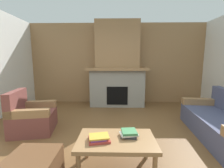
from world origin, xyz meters
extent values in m
plane|color=brown|center=(0.00, 0.00, 0.00)|extent=(9.00, 9.00, 0.00)
cube|color=#997047|center=(0.00, 3.00, 1.35)|extent=(6.00, 0.12, 2.70)
cube|color=gray|center=(0.00, 2.59, 0.57)|extent=(1.70, 0.70, 1.15)
cube|color=black|center=(0.00, 2.26, 0.38)|extent=(0.64, 0.08, 0.56)
cube|color=#997047|center=(0.00, 2.54, 1.19)|extent=(1.90, 0.82, 0.08)
cube|color=#997047|center=(0.00, 2.69, 1.97)|extent=(1.40, 0.50, 1.47)
cube|color=#474C6B|center=(1.89, 0.41, 0.20)|extent=(1.02, 1.88, 0.40)
cube|color=#997047|center=(1.98, 1.23, 0.48)|extent=(0.85, 0.24, 0.15)
cube|color=brown|center=(-1.72, 0.61, 0.20)|extent=(0.88, 0.88, 0.40)
cube|color=brown|center=(-2.02, 0.56, 0.62)|extent=(0.27, 0.77, 0.45)
cube|color=#997047|center=(-1.66, 0.31, 0.48)|extent=(0.77, 0.27, 0.15)
cube|color=#997047|center=(-1.78, 0.92, 0.48)|extent=(0.77, 0.27, 0.15)
cube|color=#997047|center=(-0.05, -0.48, 0.41)|extent=(1.00, 0.60, 0.05)
cylinder|color=#997047|center=(-0.49, -0.72, 0.19)|extent=(0.06, 0.06, 0.38)
cylinder|color=#997047|center=(-0.49, -0.24, 0.19)|extent=(0.06, 0.06, 0.38)
cylinder|color=#997047|center=(0.39, -0.24, 0.19)|extent=(0.06, 0.06, 0.38)
cube|color=#B23833|center=(-0.27, -0.53, 0.44)|extent=(0.30, 0.26, 0.03)
cube|color=#7A3D84|center=(-0.28, -0.55, 0.47)|extent=(0.23, 0.20, 0.02)
cube|color=gold|center=(-0.27, -0.53, 0.49)|extent=(0.27, 0.23, 0.02)
cube|color=#2D2D33|center=(0.12, -0.41, 0.44)|extent=(0.23, 0.21, 0.03)
cube|color=beige|center=(0.11, -0.43, 0.47)|extent=(0.25, 0.20, 0.02)
cube|color=#3D7F4C|center=(0.12, -0.41, 0.49)|extent=(0.21, 0.21, 0.03)
camera|label=1|loc=(-0.07, -2.30, 1.41)|focal=24.20mm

